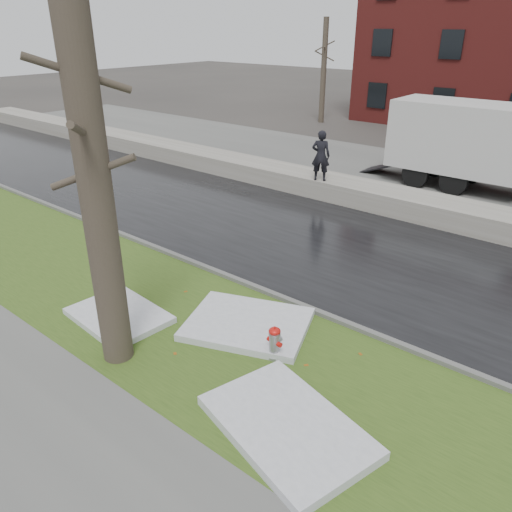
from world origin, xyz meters
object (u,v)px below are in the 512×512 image
Objects in this scene: worker at (321,156)px; tree at (94,177)px; fire_hydrant at (275,341)px; box_truck at (489,148)px.

tree is at bearing 78.31° from worker.
fire_hydrant is at bearing 38.22° from tree.
fire_hydrant is 0.39× the size of worker.
box_truck is (2.17, 15.87, -1.98)m from tree.
worker is (-2.35, 11.00, -2.08)m from tree.
tree reaches higher than worker.
worker reaches higher than fire_hydrant.
box_truck is (-0.30, 13.92, 1.36)m from fire_hydrant.
tree reaches higher than box_truck.
tree is 16.14m from box_truck.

